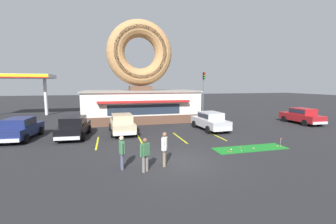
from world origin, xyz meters
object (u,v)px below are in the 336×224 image
car_red (302,115)px  trash_bin (71,124)px  traffic_light_pole (203,87)px  pedestrian_leather_jacket_man (165,147)px  golf_ball (242,150)px  pedestrian_blue_sweater_man (145,153)px  car_black (74,126)px  car_champagne (122,123)px  car_navy (20,128)px  pedestrian_hooded_kid (122,151)px  car_silver (210,120)px  putting_flag_pin (281,140)px

car_red → trash_bin: car_red is taller
trash_bin → traffic_light_pole: size_ratio=0.17×
pedestrian_leather_jacket_man → golf_ball: bearing=13.6°
car_red → pedestrian_blue_sweater_man: (-17.64, -8.70, 0.00)m
pedestrian_blue_sweater_man → pedestrian_leather_jacket_man: size_ratio=0.94×
car_black → car_champagne: bearing=7.4°
pedestrian_blue_sweater_man → traffic_light_pole: size_ratio=0.27×
car_navy → pedestrian_hooded_kid: size_ratio=2.89×
car_silver → pedestrian_hooded_kid: pedestrian_hooded_kid is taller
car_champagne → car_navy: bearing=-178.5°
car_champagne → car_silver: same height
putting_flag_pin → pedestrian_leather_jacket_man: size_ratio=0.32×
putting_flag_pin → pedestrian_leather_jacket_man: 8.27m
putting_flag_pin → pedestrian_blue_sweater_man: pedestrian_blue_sweater_man is taller
car_navy → traffic_light_pole: (19.25, 10.95, 2.84)m
car_red → pedestrian_blue_sweater_man: bearing=-153.7°
car_champagne → car_black: bearing=-172.6°
car_silver → car_black: bearing=179.7°
car_black → car_navy: size_ratio=1.00×
golf_ball → car_navy: size_ratio=0.01×
car_red → car_champagne: (-18.20, -0.01, 0.00)m
pedestrian_blue_sweater_man → pedestrian_hooded_kid: pedestrian_hooded_kid is taller
putting_flag_pin → car_silver: (-2.07, 6.24, 0.43)m
pedestrian_leather_jacket_man → traffic_light_pole: (10.29, 18.94, 2.77)m
putting_flag_pin → car_red: car_red is taller
car_champagne → traffic_light_pole: 16.28m
golf_ball → car_navy: (-14.11, 6.74, 0.82)m
putting_flag_pin → pedestrian_hooded_kid: size_ratio=0.34×
car_silver → pedestrian_blue_sweater_man: bearing=-131.0°
golf_ball → car_navy: bearing=154.5°
pedestrian_leather_jacket_man → car_navy: bearing=138.3°
golf_ball → car_navy: car_navy is taller
golf_ball → putting_flag_pin: putting_flag_pin is taller
car_champagne → pedestrian_hooded_kid: pedestrian_hooded_kid is taller
car_champagne → trash_bin: size_ratio=4.74×
car_champagne → pedestrian_blue_sweater_man: 8.71m
golf_ball → car_silver: (0.91, 6.42, 0.82)m
car_red → car_navy: bearing=-179.5°
car_black → traffic_light_pole: size_ratio=0.81×
golf_ball → car_champagne: 9.72m
car_red → pedestrian_leather_jacket_man: (-16.60, -8.20, 0.07)m
golf_ball → pedestrian_hooded_kid: (-7.21, -1.14, 0.84)m
putting_flag_pin → traffic_light_pole: traffic_light_pole is taller
car_black → pedestrian_hooded_kid: 8.24m
car_black → pedestrian_blue_sweater_man: size_ratio=2.94×
car_black → car_champagne: 3.67m
car_navy → pedestrian_blue_sweater_man: (7.92, -8.49, 0.00)m
car_black → pedestrian_leather_jacket_man: size_ratio=2.75×
putting_flag_pin → car_silver: 6.58m
putting_flag_pin → car_red: 10.85m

